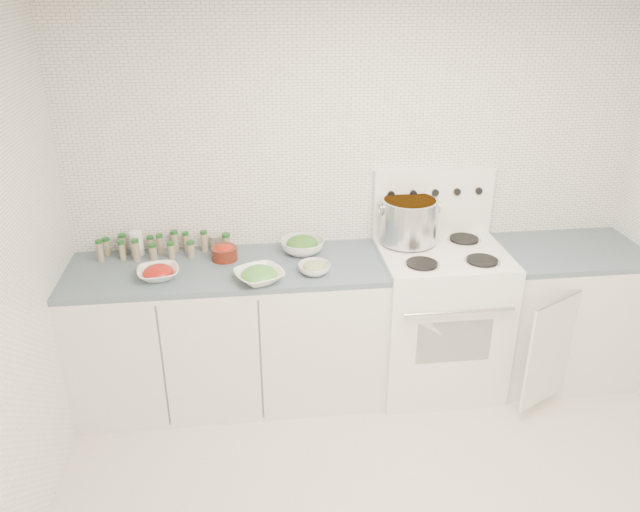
{
  "coord_description": "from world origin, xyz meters",
  "views": [
    {
      "loc": [
        -0.67,
        -2.13,
        2.49
      ],
      "look_at": [
        -0.28,
        1.14,
        0.96
      ],
      "focal_mm": 35.0,
      "sensor_mm": 36.0,
      "label": 1
    }
  ],
  "objects_px": {
    "bowl_tomato": "(158,272)",
    "bowl_snowpea": "(259,275)",
    "stock_pot": "(409,219)",
    "stove": "(438,314)"
  },
  "relations": [
    {
      "from": "bowl_tomato",
      "to": "bowl_snowpea",
      "type": "distance_m",
      "value": 0.57
    },
    {
      "from": "bowl_tomato",
      "to": "bowl_snowpea",
      "type": "xyz_separation_m",
      "value": [
        0.56,
        -0.11,
        0.0
      ]
    },
    {
      "from": "bowl_snowpea",
      "to": "stock_pot",
      "type": "bearing_deg",
      "value": 21.09
    },
    {
      "from": "stove",
      "to": "bowl_snowpea",
      "type": "bearing_deg",
      "value": -169.56
    },
    {
      "from": "bowl_tomato",
      "to": "bowl_snowpea",
      "type": "height_order",
      "value": "bowl_snowpea"
    },
    {
      "from": "stove",
      "to": "bowl_tomato",
      "type": "height_order",
      "value": "stove"
    },
    {
      "from": "stock_pot",
      "to": "bowl_snowpea",
      "type": "height_order",
      "value": "stock_pot"
    },
    {
      "from": "stock_pot",
      "to": "stove",
      "type": "bearing_deg",
      "value": -39.85
    },
    {
      "from": "stove",
      "to": "stock_pot",
      "type": "bearing_deg",
      "value": 140.15
    },
    {
      "from": "stove",
      "to": "stock_pot",
      "type": "relative_size",
      "value": 3.66
    }
  ]
}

